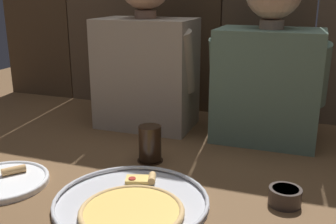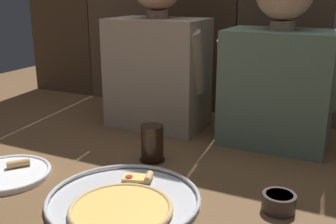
# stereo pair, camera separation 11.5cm
# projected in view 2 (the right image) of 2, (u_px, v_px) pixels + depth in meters

# --- Properties ---
(ground_plane) EXTENTS (3.20, 3.20, 0.00)m
(ground_plane) POSITION_uv_depth(u_px,v_px,m) (155.00, 184.00, 1.12)
(ground_plane) COLOR brown
(pizza_tray) EXTENTS (0.39, 0.39, 0.03)m
(pizza_tray) POSITION_uv_depth(u_px,v_px,m) (123.00, 202.00, 1.00)
(pizza_tray) COLOR silver
(pizza_tray) RESTS_ON ground
(dinner_plate) EXTENTS (0.25, 0.25, 0.03)m
(dinner_plate) POSITION_uv_depth(u_px,v_px,m) (7.00, 173.00, 1.16)
(dinner_plate) COLOR white
(dinner_plate) RESTS_ON ground
(drinking_glass) EXTENTS (0.08, 0.08, 0.12)m
(drinking_glass) POSITION_uv_depth(u_px,v_px,m) (152.00, 143.00, 1.26)
(drinking_glass) COLOR black
(drinking_glass) RESTS_ON ground
(dipping_bowl) EXTENTS (0.08, 0.08, 0.04)m
(dipping_bowl) POSITION_uv_depth(u_px,v_px,m) (279.00, 201.00, 0.98)
(dipping_bowl) COLOR #3D332D
(dipping_bowl) RESTS_ON ground
(diner_left) EXTENTS (0.40, 0.23, 0.64)m
(diner_left) POSITION_uv_depth(u_px,v_px,m) (158.00, 50.00, 1.52)
(diner_left) COLOR #B2A38E
(diner_left) RESTS_ON ground
(diner_right) EXTENTS (0.39, 0.23, 0.62)m
(diner_right) POSITION_uv_depth(u_px,v_px,m) (279.00, 64.00, 1.34)
(diner_right) COLOR slate
(diner_right) RESTS_ON ground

